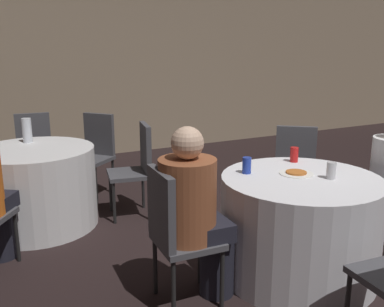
# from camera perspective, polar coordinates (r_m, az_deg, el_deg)

# --- Properties ---
(ground_plane) EXTENTS (16.00, 16.00, 0.00)m
(ground_plane) POSITION_cam_1_polar(r_m,az_deg,el_deg) (3.68, 15.29, -13.55)
(ground_plane) COLOR black
(wall_back) EXTENTS (16.00, 0.06, 2.80)m
(wall_back) POSITION_cam_1_polar(r_m,az_deg,el_deg) (6.92, -7.97, 11.70)
(wall_back) COLOR gray
(wall_back) RESTS_ON ground_plane
(table_near) EXTENTS (1.16, 1.16, 0.76)m
(table_near) POSITION_cam_1_polar(r_m,az_deg,el_deg) (3.32, 14.05, -9.37)
(table_near) COLOR silver
(table_near) RESTS_ON ground_plane
(table_far) EXTENTS (1.11, 1.11, 0.76)m
(table_far) POSITION_cam_1_polar(r_m,az_deg,el_deg) (4.31, -20.05, -4.28)
(table_far) COLOR white
(table_far) RESTS_ON ground_plane
(chair_near_northeast) EXTENTS (0.56, 0.56, 0.93)m
(chair_near_northeast) POSITION_cam_1_polar(r_m,az_deg,el_deg) (4.20, 13.58, -1.77)
(chair_near_northeast) COLOR #47474C
(chair_near_northeast) RESTS_ON ground_plane
(chair_near_west) EXTENTS (0.42, 0.42, 0.93)m
(chair_near_west) POSITION_cam_1_polar(r_m,az_deg,el_deg) (2.78, -2.45, -9.71)
(chair_near_west) COLOR #47474C
(chair_near_west) RESTS_ON ground_plane
(chair_far_north) EXTENTS (0.45, 0.45, 0.93)m
(chair_far_north) POSITION_cam_1_polar(r_m,az_deg,el_deg) (5.21, -20.27, 0.80)
(chair_far_north) COLOR #47474C
(chair_far_north) RESTS_ON ground_plane
(chair_far_east) EXTENTS (0.47, 0.47, 0.93)m
(chair_far_east) POSITION_cam_1_polar(r_m,az_deg,el_deg) (4.30, -7.25, -1.13)
(chair_far_east) COLOR #47474C
(chair_far_east) RESTS_ON ground_plane
(chair_far_northeast) EXTENTS (0.56, 0.56, 0.93)m
(chair_far_northeast) POSITION_cam_1_polar(r_m,az_deg,el_deg) (4.99, -12.74, 0.78)
(chair_far_northeast) COLOR #47474C
(chair_far_northeast) RESTS_ON ground_plane
(person_floral_shirt) EXTENTS (0.53, 0.38, 1.20)m
(person_floral_shirt) POSITION_cam_1_polar(r_m,az_deg,el_deg) (2.81, 0.51, -7.95)
(person_floral_shirt) COLOR black
(person_floral_shirt) RESTS_ON ground_plane
(pizza_plate_near) EXTENTS (0.25, 0.25, 0.02)m
(pizza_plate_near) POSITION_cam_1_polar(r_m,az_deg,el_deg) (3.27, 13.72, -2.53)
(pizza_plate_near) COLOR white
(pizza_plate_near) RESTS_ON table_near
(soda_can_silver) EXTENTS (0.07, 0.07, 0.12)m
(soda_can_silver) POSITION_cam_1_polar(r_m,az_deg,el_deg) (3.20, 18.06, -2.17)
(soda_can_silver) COLOR silver
(soda_can_silver) RESTS_ON table_near
(soda_can_red) EXTENTS (0.07, 0.07, 0.12)m
(soda_can_red) POSITION_cam_1_polar(r_m,az_deg,el_deg) (3.58, 13.47, -0.14)
(soda_can_red) COLOR red
(soda_can_red) RESTS_ON table_near
(soda_can_blue) EXTENTS (0.07, 0.07, 0.12)m
(soda_can_blue) POSITION_cam_1_polar(r_m,az_deg,el_deg) (3.20, 7.31, -1.58)
(soda_can_blue) COLOR #1E38A5
(soda_can_blue) RESTS_ON table_near
(bottle_far) EXTENTS (0.09, 0.09, 0.24)m
(bottle_far) POSITION_cam_1_polar(r_m,az_deg,el_deg) (4.48, -21.14, 2.89)
(bottle_far) COLOR silver
(bottle_far) RESTS_ON table_far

